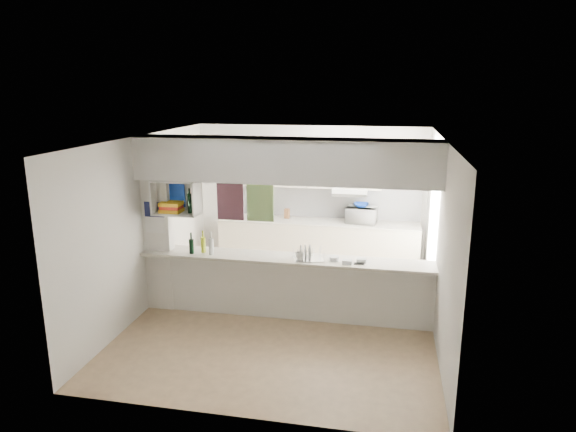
% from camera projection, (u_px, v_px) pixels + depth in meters
% --- Properties ---
extents(floor, '(4.80, 4.80, 0.00)m').
position_uv_depth(floor, '(285.00, 317.00, 7.51)').
color(floor, '#8B6F51').
rests_on(floor, ground).
extents(ceiling, '(4.80, 4.80, 0.00)m').
position_uv_depth(ceiling, '(284.00, 138.00, 6.88)').
color(ceiling, white).
rests_on(ceiling, wall_back).
extents(wall_back, '(4.20, 0.00, 4.20)m').
position_uv_depth(wall_back, '(310.00, 197.00, 9.48)').
color(wall_back, silver).
rests_on(wall_back, floor).
extents(wall_left, '(0.00, 4.80, 4.80)m').
position_uv_depth(wall_left, '(145.00, 224.00, 7.59)').
color(wall_left, silver).
rests_on(wall_left, floor).
extents(wall_right, '(0.00, 4.80, 4.80)m').
position_uv_depth(wall_right, '(439.00, 240.00, 6.80)').
color(wall_right, silver).
rests_on(wall_right, floor).
extents(servery_partition, '(4.20, 0.50, 2.60)m').
position_uv_depth(servery_partition, '(272.00, 206.00, 7.14)').
color(servery_partition, silver).
rests_on(servery_partition, floor).
extents(cubby_shelf, '(0.65, 0.35, 0.50)m').
position_uv_depth(cubby_shelf, '(176.00, 199.00, 7.33)').
color(cubby_shelf, white).
rests_on(cubby_shelf, bulkhead).
extents(kitchen_run, '(3.60, 0.63, 2.24)m').
position_uv_depth(kitchen_run, '(316.00, 225.00, 9.32)').
color(kitchen_run, beige).
rests_on(kitchen_run, floor).
extents(microwave, '(0.56, 0.42, 0.29)m').
position_uv_depth(microwave, '(362.00, 215.00, 9.08)').
color(microwave, white).
rests_on(microwave, bench_top).
extents(bowl, '(0.27, 0.27, 0.07)m').
position_uv_depth(bowl, '(361.00, 205.00, 9.05)').
color(bowl, '#0E339E').
rests_on(bowl, microwave).
extents(dish_rack, '(0.48, 0.41, 0.22)m').
position_uv_depth(dish_rack, '(308.00, 253.00, 7.17)').
color(dish_rack, silver).
rests_on(dish_rack, breakfast_bar).
extents(cup, '(0.15, 0.15, 0.09)m').
position_uv_depth(cup, '(300.00, 255.00, 7.16)').
color(cup, white).
rests_on(cup, dish_rack).
extents(wine_bottles, '(0.37, 0.15, 0.34)m').
position_uv_depth(wine_bottles, '(202.00, 245.00, 7.41)').
color(wine_bottles, black).
rests_on(wine_bottles, breakfast_bar).
extents(plastic_tubs, '(0.51, 0.21, 0.07)m').
position_uv_depth(plastic_tubs, '(346.00, 260.00, 7.06)').
color(plastic_tubs, silver).
rests_on(plastic_tubs, breakfast_bar).
extents(utensil_jar, '(0.10, 0.10, 0.14)m').
position_uv_depth(utensil_jar, '(266.00, 214.00, 9.46)').
color(utensil_jar, black).
rests_on(utensil_jar, bench_top).
extents(knife_block, '(0.10, 0.08, 0.18)m').
position_uv_depth(knife_block, '(287.00, 214.00, 9.41)').
color(knife_block, brown).
rests_on(knife_block, bench_top).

